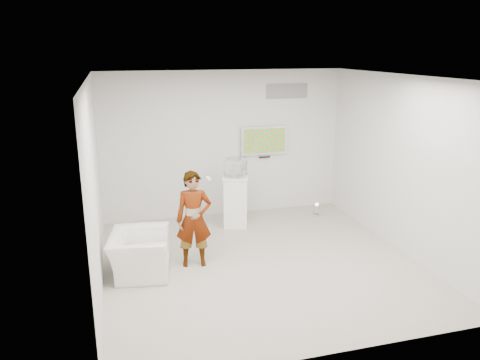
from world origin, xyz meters
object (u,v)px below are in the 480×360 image
Objects in this scene: floor_uplight at (317,210)px; pedestal at (236,201)px; person at (194,219)px; armchair at (140,254)px; tv at (264,140)px.

pedestal is at bearing -177.60° from floor_uplight.
pedestal is (1.09, 1.52, -0.27)m from person.
person is 3.35m from floor_uplight.
person is 0.99m from armchair.
floor_uplight is (1.78, 0.07, -0.38)m from pedestal.
tv reaches higher than person.
armchair is (-0.88, -0.07, -0.45)m from person.
floor_uplight is (3.76, 1.66, -0.20)m from armchair.
floor_uplight is (2.88, 1.59, -0.65)m from person.
tv is at bearing 41.17° from pedestal.
person is 1.89m from pedestal.
person is at bearing -125.79° from pedestal.
tv is 0.64× the size of person.
person is 1.54× the size of pedestal.
pedestal is (1.97, 1.59, 0.18)m from armchair.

